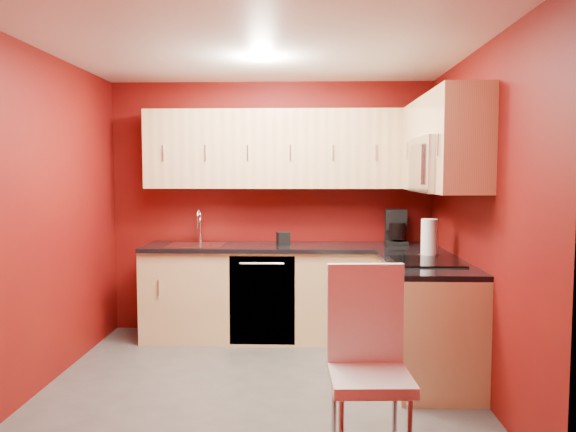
# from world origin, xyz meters

# --- Properties ---
(floor) EXTENTS (3.20, 3.20, 0.00)m
(floor) POSITION_xyz_m (0.00, 0.00, 0.00)
(floor) COLOR #504E4B
(floor) RESTS_ON ground
(ceiling) EXTENTS (3.20, 3.20, 0.00)m
(ceiling) POSITION_xyz_m (0.00, 0.00, 2.50)
(ceiling) COLOR white
(ceiling) RESTS_ON wall_back
(wall_back) EXTENTS (3.20, 0.00, 3.20)m
(wall_back) POSITION_xyz_m (0.00, 1.50, 1.25)
(wall_back) COLOR #630F09
(wall_back) RESTS_ON floor
(wall_front) EXTENTS (3.20, 0.00, 3.20)m
(wall_front) POSITION_xyz_m (0.00, -1.50, 1.25)
(wall_front) COLOR #630F09
(wall_front) RESTS_ON floor
(wall_left) EXTENTS (0.00, 3.00, 3.00)m
(wall_left) POSITION_xyz_m (-1.60, 0.00, 1.25)
(wall_left) COLOR #630F09
(wall_left) RESTS_ON floor
(wall_right) EXTENTS (0.00, 3.00, 3.00)m
(wall_right) POSITION_xyz_m (1.60, 0.00, 1.25)
(wall_right) COLOR #630F09
(wall_right) RESTS_ON floor
(base_cabinets_back) EXTENTS (2.80, 0.60, 0.87)m
(base_cabinets_back) POSITION_xyz_m (0.20, 1.20, 0.43)
(base_cabinets_back) COLOR #E1C580
(base_cabinets_back) RESTS_ON floor
(base_cabinets_right) EXTENTS (0.60, 1.30, 0.87)m
(base_cabinets_right) POSITION_xyz_m (1.30, 0.25, 0.43)
(base_cabinets_right) COLOR #E1C580
(base_cabinets_right) RESTS_ON floor
(countertop_back) EXTENTS (2.80, 0.63, 0.04)m
(countertop_back) POSITION_xyz_m (0.20, 1.19, 0.89)
(countertop_back) COLOR black
(countertop_back) RESTS_ON base_cabinets_back
(countertop_right) EXTENTS (0.63, 1.27, 0.04)m
(countertop_right) POSITION_xyz_m (1.29, 0.23, 0.89)
(countertop_right) COLOR black
(countertop_right) RESTS_ON base_cabinets_right
(upper_cabinets_back) EXTENTS (2.80, 0.35, 0.75)m
(upper_cabinets_back) POSITION_xyz_m (0.20, 1.32, 1.83)
(upper_cabinets_back) COLOR #E8B683
(upper_cabinets_back) RESTS_ON wall_back
(upper_cabinets_right) EXTENTS (0.35, 1.55, 0.75)m
(upper_cabinets_right) POSITION_xyz_m (1.42, 0.44, 1.89)
(upper_cabinets_right) COLOR #E8B683
(upper_cabinets_right) RESTS_ON wall_right
(microwave) EXTENTS (0.42, 0.76, 0.42)m
(microwave) POSITION_xyz_m (1.39, 0.20, 1.66)
(microwave) COLOR silver
(microwave) RESTS_ON upper_cabinets_right
(cooktop) EXTENTS (0.50, 0.55, 0.01)m
(cooktop) POSITION_xyz_m (1.28, 0.20, 0.92)
(cooktop) COLOR black
(cooktop) RESTS_ON countertop_right
(sink) EXTENTS (0.52, 0.42, 0.35)m
(sink) POSITION_xyz_m (-0.70, 1.20, 0.94)
(sink) COLOR silver
(sink) RESTS_ON countertop_back
(dishwasher_front) EXTENTS (0.60, 0.02, 0.82)m
(dishwasher_front) POSITION_xyz_m (-0.05, 0.91, 0.43)
(dishwasher_front) COLOR black
(dishwasher_front) RESTS_ON base_cabinets_back
(downlight) EXTENTS (0.20, 0.20, 0.01)m
(downlight) POSITION_xyz_m (0.00, 0.30, 2.48)
(downlight) COLOR white
(downlight) RESTS_ON ceiling
(coffee_maker) EXTENTS (0.21, 0.27, 0.34)m
(coffee_maker) POSITION_xyz_m (1.22, 1.27, 1.08)
(coffee_maker) COLOR black
(coffee_maker) RESTS_ON countertop_back
(napkin_holder) EXTENTS (0.14, 0.14, 0.12)m
(napkin_holder) POSITION_xyz_m (0.13, 1.20, 0.97)
(napkin_holder) COLOR black
(napkin_holder) RESTS_ON countertop_back
(paper_towel) EXTENTS (0.20, 0.20, 0.31)m
(paper_towel) POSITION_xyz_m (1.37, 0.51, 1.06)
(paper_towel) COLOR white
(paper_towel) RESTS_ON countertop_right
(dining_chair) EXTENTS (0.46, 0.48, 1.08)m
(dining_chair) POSITION_xyz_m (0.70, -1.14, 0.54)
(dining_chair) COLOR silver
(dining_chair) RESTS_ON floor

